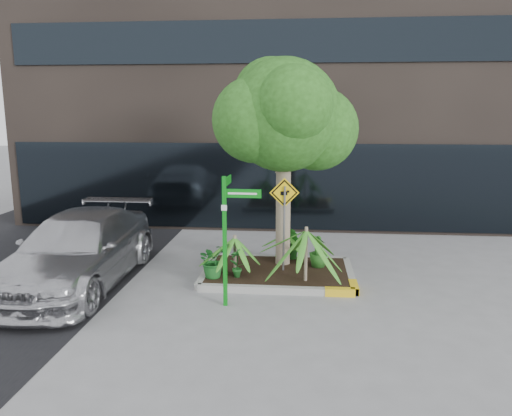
# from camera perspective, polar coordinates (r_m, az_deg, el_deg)

# --- Properties ---
(ground) EXTENTS (80.00, 80.00, 0.00)m
(ground) POSITION_cam_1_polar(r_m,az_deg,el_deg) (11.05, 1.40, -8.25)
(ground) COLOR gray
(ground) RESTS_ON ground
(building) EXTENTS (18.00, 8.00, 15.00)m
(building) POSITION_cam_1_polar(r_m,az_deg,el_deg) (19.29, 4.98, 22.54)
(building) COLOR #2D2621
(building) RESTS_ON ground
(planter) EXTENTS (3.35, 2.36, 0.15)m
(planter) POSITION_cam_1_polar(r_m,az_deg,el_deg) (11.26, 2.68, -7.34)
(planter) COLOR #9E9E99
(planter) RESTS_ON ground
(tree) EXTENTS (3.25, 2.88, 4.87)m
(tree) POSITION_cam_1_polar(r_m,az_deg,el_deg) (11.23, 3.23, 10.54)
(tree) COLOR gray
(tree) RESTS_ON ground
(palm_front) EXTENTS (1.30, 1.30, 1.44)m
(palm_front) POSITION_cam_1_polar(r_m,az_deg,el_deg) (10.33, 5.78, -2.57)
(palm_front) COLOR gray
(palm_front) RESTS_ON ground
(palm_left) EXTENTS (0.99, 0.99, 1.10)m
(palm_left) POSITION_cam_1_polar(r_m,az_deg,el_deg) (10.74, -2.44, -3.41)
(palm_left) COLOR gray
(palm_left) RESTS_ON ground
(palm_back) EXTENTS (0.73, 0.73, 0.81)m
(palm_back) POSITION_cam_1_polar(r_m,az_deg,el_deg) (11.96, 3.62, -2.98)
(palm_back) COLOR gray
(palm_back) RESTS_ON ground
(parked_car) EXTENTS (2.10, 5.16, 1.50)m
(parked_car) POSITION_cam_1_polar(r_m,az_deg,el_deg) (11.27, -19.63, -4.53)
(parked_car) COLOR #B6B6BB
(parked_car) RESTS_ON ground
(shrub_a) EXTENTS (0.95, 0.95, 0.75)m
(shrub_a) POSITION_cam_1_polar(r_m,az_deg,el_deg) (10.72, -4.89, -5.97)
(shrub_a) COLOR #1C6322
(shrub_a) RESTS_ON planter
(shrub_b) EXTENTS (0.59, 0.59, 0.76)m
(shrub_b) POSITION_cam_1_polar(r_m,az_deg,el_deg) (11.46, 7.12, -4.83)
(shrub_b) COLOR #245F1C
(shrub_b) RESTS_ON planter
(shrub_c) EXTENTS (0.48, 0.48, 0.65)m
(shrub_c) POSITION_cam_1_polar(r_m,az_deg,el_deg) (10.70, -2.15, -6.21)
(shrub_c) COLOR #226F27
(shrub_c) RESTS_ON planter
(shrub_d) EXTENTS (0.57, 0.57, 0.79)m
(shrub_d) POSITION_cam_1_polar(r_m,az_deg,el_deg) (11.96, 4.18, -4.02)
(shrub_d) COLOR #1F681E
(shrub_d) RESTS_ON planter
(street_sign_post) EXTENTS (0.74, 0.73, 2.48)m
(street_sign_post) POSITION_cam_1_polar(r_m,az_deg,el_deg) (9.30, -3.26, -2.13)
(street_sign_post) COLOR #0C8516
(street_sign_post) RESTS_ON ground
(cattle_sign) EXTENTS (0.64, 0.23, 2.09)m
(cattle_sign) POSITION_cam_1_polar(r_m,az_deg,el_deg) (10.79, 3.25, -0.11)
(cattle_sign) COLOR slate
(cattle_sign) RESTS_ON ground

